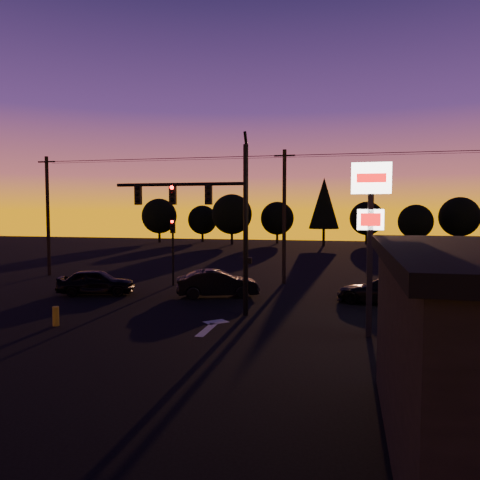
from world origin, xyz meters
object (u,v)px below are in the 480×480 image
object	(u,v)px
pylon_sign	(371,211)
car_right	(384,291)
bollard	(56,316)
car_left	(96,282)
car_mid	(217,283)
traffic_signal_mast	(213,211)
secondary_signal	(173,242)

from	to	relation	value
pylon_sign	car_right	bearing A→B (deg)	81.04
bollard	car_right	world-z (taller)	car_right
pylon_sign	car_left	distance (m)	16.81
pylon_sign	car_mid	world-z (taller)	pylon_sign
traffic_signal_mast	bollard	size ratio (longest dim) A/B	10.26
traffic_signal_mast	secondary_signal	xyz separation A→B (m)	(-4.90, 7.49, -2.07)
pylon_sign	car_left	xyz separation A→B (m)	(-15.20, 5.85, -4.17)
secondary_signal	bollard	bearing A→B (deg)	-95.26
car_mid	traffic_signal_mast	bearing A→B (deg)	172.92
traffic_signal_mast	car_right	bearing A→B (deg)	27.15
traffic_signal_mast	car_left	world-z (taller)	traffic_signal_mast
bollard	car_mid	bearing A→B (deg)	58.43
car_left	car_right	size ratio (longest dim) A/B	0.90
pylon_sign	bollard	size ratio (longest dim) A/B	8.13
secondary_signal	car_left	distance (m)	5.64
secondary_signal	pylon_sign	size ratio (longest dim) A/B	0.64
car_mid	pylon_sign	bearing A→B (deg)	-149.99
secondary_signal	traffic_signal_mast	bearing A→B (deg)	-56.81
traffic_signal_mast	car_right	distance (m)	10.09
traffic_signal_mast	secondary_signal	distance (m)	9.19
car_right	pylon_sign	bearing A→B (deg)	5.85
bollard	car_mid	world-z (taller)	car_mid
car_right	secondary_signal	bearing A→B (deg)	-89.43
traffic_signal_mast	pylon_sign	bearing A→B (deg)	-19.36
traffic_signal_mast	car_right	xyz separation A→B (m)	(8.15, 4.18, -4.23)
pylon_sign	car_right	size ratio (longest dim) A/B	1.40
bollard	car_left	world-z (taller)	car_left
secondary_signal	pylon_sign	bearing A→B (deg)	-39.77
traffic_signal_mast	pylon_sign	distance (m)	7.52
traffic_signal_mast	car_mid	xyz separation A→B (m)	(-0.98, 4.30, -4.17)
car_right	car_left	bearing A→B (deg)	-72.27
secondary_signal	car_right	size ratio (longest dim) A/B	0.89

